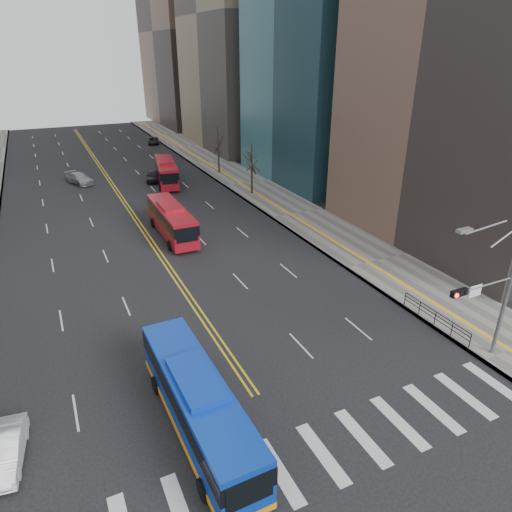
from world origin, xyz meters
The scene contains 15 objects.
ground centered at (0.00, 0.00, 0.00)m, with size 220.00×220.00×0.00m, color black.
sidewalk_right centered at (17.50, 45.00, 0.07)m, with size 7.00×130.00×0.15m, color slate.
crosswalk centered at (0.00, 0.00, 0.01)m, with size 26.70×4.00×0.01m.
centerline centered at (0.00, 55.00, 0.01)m, with size 0.55×100.00×0.01m.
office_towers centered at (0.12, 68.51, 23.92)m, with size 83.00×134.00×58.00m.
signal_mast centered at (13.77, 2.00, 4.86)m, with size 5.37×0.37×9.39m.
pedestrian_railing centered at (14.30, 6.00, 0.82)m, with size 0.06×6.06×1.02m.
street_trees centered at (-7.18, 34.55, 4.87)m, with size 35.20×47.20×7.60m.
blue_bus centered at (-3.65, 4.00, 1.79)m, with size 2.93×11.76×3.41m.
red_bus_near centered at (2.40, 30.17, 1.90)m, with size 2.77×10.74×3.42m.
red_bus_far centered at (7.22, 49.81, 1.90)m, with size 4.37×11.00×3.41m.
car_white centered at (-12.50, 6.00, 0.69)m, with size 1.47×4.22×1.39m, color white.
car_dark_mid centered at (5.74, 51.93, 0.76)m, with size 1.80×4.48×1.53m, color black.
car_silver centered at (-4.06, 55.04, 0.75)m, with size 2.10×5.18×1.50m, color #96969B.
car_dark_far centered at (12.50, 79.49, 0.63)m, with size 2.09×4.52×1.26m, color black.
Camera 1 is at (-8.55, -13.04, 17.87)m, focal length 32.00 mm.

